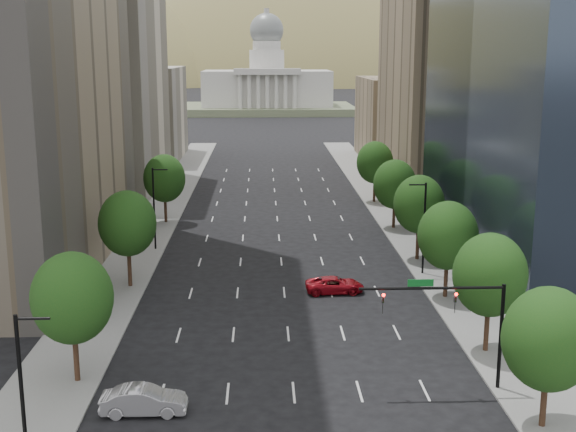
{
  "coord_description": "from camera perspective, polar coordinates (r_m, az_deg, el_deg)",
  "views": [
    {
      "loc": [
        -1.88,
        -13.44,
        21.06
      ],
      "look_at": [
        0.18,
        45.44,
        8.0
      ],
      "focal_mm": 46.48,
      "sensor_mm": 36.0,
      "label": 1
    }
  ],
  "objects": [
    {
      "name": "tree_right_2",
      "position": [
        65.31,
        12.13,
        -1.48
      ],
      "size": [
        5.2,
        5.2,
        8.61
      ],
      "color": "#382316",
      "rests_on": "ground"
    },
    {
      "name": "traffic_signal",
      "position": [
        47.89,
        13.24,
        -7.22
      ],
      "size": [
        9.12,
        0.4,
        7.38
      ],
      "color": "black",
      "rests_on": "ground"
    },
    {
      "name": "tree_right_3",
      "position": [
        76.65,
        9.99,
        0.89
      ],
      "size": [
        5.2,
        5.2,
        8.89
      ],
      "color": "#382316",
      "rests_on": "ground"
    },
    {
      "name": "tree_right_1",
      "position": [
        54.14,
        15.19,
        -4.38
      ],
      "size": [
        5.2,
        5.2,
        8.75
      ],
      "color": "#382316",
      "rests_on": "ground"
    },
    {
      "name": "streetlight_ln",
      "position": [
        80.93,
        -10.17,
        0.74
      ],
      "size": [
        1.7,
        0.2,
        9.0
      ],
      "color": "black",
      "rests_on": "ground"
    },
    {
      "name": "midrise_cream_left",
      "position": [
        118.77,
        -13.46,
        10.44
      ],
      "size": [
        14.0,
        30.0,
        35.0
      ],
      "primitive_type": "cube",
      "color": "beige",
      "rests_on": "ground"
    },
    {
      "name": "parking_tan_right",
      "position": [
        116.74,
        11.46,
        9.28
      ],
      "size": [
        14.0,
        30.0,
        30.0
      ],
      "primitive_type": "cube",
      "color": "#8C7759",
      "rests_on": "ground"
    },
    {
      "name": "car_red_far",
      "position": [
        66.71,
        3.6,
        -5.28
      ],
      "size": [
        5.32,
        2.67,
        1.44
      ],
      "primitive_type": "imported",
      "rotation": [
        0.0,
        0.0,
        1.62
      ],
      "color": "maroon",
      "rests_on": "ground"
    },
    {
      "name": "foothills",
      "position": [
        616.73,
        1.41,
        7.02
      ],
      "size": [
        720.0,
        413.0,
        263.0
      ],
      "color": "olive",
      "rests_on": "ground"
    },
    {
      "name": "tree_left_2",
      "position": [
        93.51,
        -9.44,
        2.86
      ],
      "size": [
        5.2,
        5.2,
        8.68
      ],
      "color": "#382316",
      "rests_on": "ground"
    },
    {
      "name": "streetlight_ls",
      "position": [
        38.92,
        -19.59,
        -12.9
      ],
      "size": [
        1.7,
        0.2,
        9.0
      ],
      "color": "black",
      "rests_on": "ground"
    },
    {
      "name": "car_silver",
      "position": [
        46.23,
        -10.97,
        -13.69
      ],
      "size": [
        5.11,
        1.83,
        1.68
      ],
      "primitive_type": "imported",
      "rotation": [
        0.0,
        0.0,
        1.58
      ],
      "color": "#A5A4AA",
      "rests_on": "ground"
    },
    {
      "name": "sidewalk_right",
      "position": [
        78.33,
        10.91,
        -3.27
      ],
      "size": [
        6.0,
        200.0,
        0.15
      ],
      "primitive_type": "cube",
      "color": "slate",
      "rests_on": "ground"
    },
    {
      "name": "tree_right_4",
      "position": [
        90.23,
        8.17,
        2.41
      ],
      "size": [
        5.2,
        5.2,
        8.46
      ],
      "color": "#382316",
      "rests_on": "ground"
    },
    {
      "name": "filler_right",
      "position": [
        149.46,
        8.43,
        7.35
      ],
      "size": [
        14.0,
        26.0,
        16.0
      ],
      "primitive_type": "cube",
      "color": "#8C7759",
      "rests_on": "ground"
    },
    {
      "name": "tree_left_0",
      "position": [
        49.46,
        -16.18,
        -6.05
      ],
      "size": [
        5.2,
        5.2,
        8.75
      ],
      "color": "#382316",
      "rests_on": "ground"
    },
    {
      "name": "capitol",
      "position": [
        263.45,
        -1.62,
        9.78
      ],
      "size": [
        60.0,
        40.0,
        35.2
      ],
      "color": "#596647",
      "rests_on": "ground"
    },
    {
      "name": "streetlight_rn",
      "position": [
        71.98,
        10.33,
        -0.73
      ],
      "size": [
        1.7,
        0.2,
        9.0
      ],
      "color": "black",
      "rests_on": "ground"
    },
    {
      "name": "tree_right_5",
      "position": [
        105.77,
        6.67,
        4.09
      ],
      "size": [
        5.2,
        5.2,
        8.75
      ],
      "color": "#382316",
      "rests_on": "ground"
    },
    {
      "name": "tree_left_1",
      "position": [
        68.24,
        -12.18,
        -0.57
      ],
      "size": [
        5.2,
        5.2,
        8.97
      ],
      "color": "#382316",
      "rests_on": "ground"
    },
    {
      "name": "filler_left",
      "position": [
        151.7,
        -10.86,
        7.72
      ],
      "size": [
        14.0,
        26.0,
        18.0
      ],
      "primitive_type": "cube",
      "color": "beige",
      "rests_on": "ground"
    },
    {
      "name": "sidewalk_left",
      "position": [
        77.58,
        -12.06,
        -3.48
      ],
      "size": [
        6.0,
        200.0,
        0.15
      ],
      "primitive_type": "cube",
      "color": "slate",
      "rests_on": "ground"
    },
    {
      "name": "tree_right_0",
      "position": [
        44.45,
        19.32,
        -8.89
      ],
      "size": [
        5.2,
        5.2,
        8.39
      ],
      "color": "#382316",
      "rests_on": "ground"
    }
  ]
}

